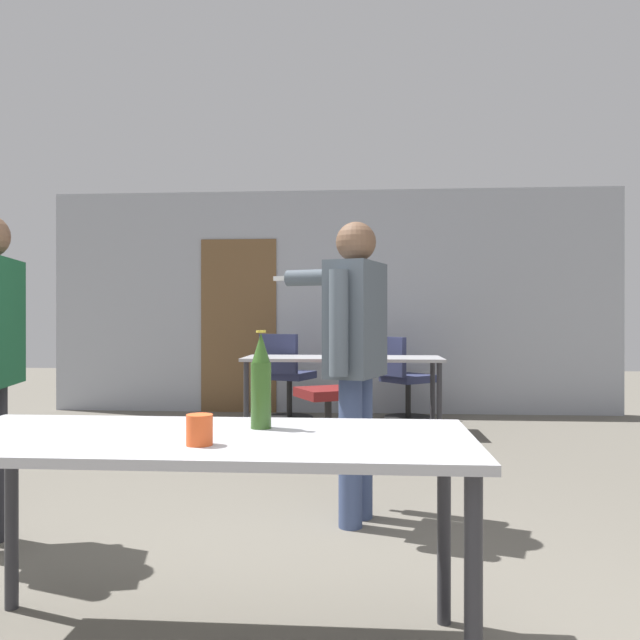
{
  "coord_description": "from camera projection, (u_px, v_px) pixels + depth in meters",
  "views": [
    {
      "loc": [
        0.38,
        -1.5,
        1.11
      ],
      "look_at": [
        0.1,
        2.56,
        1.1
      ],
      "focal_mm": 35.0,
      "sensor_mm": 36.0,
      "label": 1
    }
  ],
  "objects": [
    {
      "name": "office_chair_far_left",
      "position": [
        286.0,
        379.0,
        6.8
      ],
      "size": [
        0.6,
        0.64,
        0.94
      ],
      "rotation": [
        0.0,
        0.0,
        5.93
      ],
      "color": "black",
      "rests_on": "ground_plane"
    },
    {
      "name": "conference_table_near",
      "position": [
        201.0,
        457.0,
        2.02
      ],
      "size": [
        1.76,
        0.73,
        0.73
      ],
      "color": "#A8A8AD",
      "rests_on": "ground_plane"
    },
    {
      "name": "office_chair_far_right",
      "position": [
        403.0,
        381.0,
        6.81
      ],
      "size": [
        0.69,
        0.68,
        0.91
      ],
      "rotation": [
        0.0,
        0.0,
        5.4
      ],
      "color": "black",
      "rests_on": "ground_plane"
    },
    {
      "name": "conference_table_far",
      "position": [
        343.0,
        364.0,
        6.1
      ],
      "size": [
        1.93,
        0.68,
        0.73
      ],
      "color": "#A8A8AD",
      "rests_on": "ground_plane"
    },
    {
      "name": "back_wall",
      "position": [
        329.0,
        302.0,
        7.37
      ],
      "size": [
        6.69,
        0.12,
        2.62
      ],
      "color": "#A3A8B2",
      "rests_on": "ground_plane"
    },
    {
      "name": "person_far_watching",
      "position": [
        354.0,
        341.0,
        3.39
      ],
      "size": [
        0.69,
        0.75,
        1.64
      ],
      "rotation": [
        0.0,
        0.0,
        1.23
      ],
      "color": "#3D4C75",
      "rests_on": "ground_plane"
    },
    {
      "name": "drink_cup",
      "position": [
        199.0,
        430.0,
        1.85
      ],
      "size": [
        0.08,
        0.08,
        0.09
      ],
      "color": "#E05123",
      "rests_on": "conference_table_near"
    },
    {
      "name": "office_chair_near_pushed",
      "position": [
        336.0,
        397.0,
        5.29
      ],
      "size": [
        0.67,
        0.64,
        0.94
      ],
      "rotation": [
        0.0,
        0.0,
        2.05
      ],
      "color": "black",
      "rests_on": "ground_plane"
    },
    {
      "name": "beer_bottle",
      "position": [
        261.0,
        382.0,
        2.14
      ],
      "size": [
        0.07,
        0.07,
        0.34
      ],
      "color": "#2D511E",
      "rests_on": "conference_table_near"
    }
  ]
}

